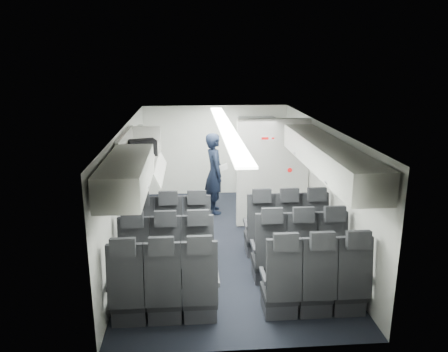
{
  "coord_description": "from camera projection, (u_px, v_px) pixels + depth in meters",
  "views": [
    {
      "loc": [
        -0.6,
        -7.29,
        3.29
      ],
      "look_at": [
        0.0,
        0.4,
        1.15
      ],
      "focal_mm": 35.0,
      "sensor_mm": 36.0,
      "label": 1
    }
  ],
  "objects": [
    {
      "name": "papers",
      "position": [
        224.0,
        167.0,
        9.21
      ],
      "size": [
        0.18,
        0.06,
        0.12
      ],
      "primitive_type": "cube",
      "rotation": [
        0.0,
        0.0,
        0.26
      ],
      "color": "white",
      "rests_on": "flight_attendant"
    },
    {
      "name": "overhead_bin_left_front_open",
      "position": [
        139.0,
        154.0,
        7.12
      ],
      "size": [
        0.64,
        1.7,
        0.72
      ],
      "color": "#9E9E93",
      "rests_on": "cabin_shell"
    },
    {
      "name": "overhead_bin_right_front",
      "position": [
        310.0,
        144.0,
        7.3
      ],
      "size": [
        0.53,
        1.7,
        0.4
      ],
      "color": "silver",
      "rests_on": "cabin_shell"
    },
    {
      "name": "seat_row_rear",
      "position": [
        241.0,
        289.0,
        5.58
      ],
      "size": [
        3.33,
        0.56,
        1.24
      ],
      "color": "black",
      "rests_on": "cabin_shell"
    },
    {
      "name": "boarding_door",
      "position": [
        141.0,
        172.0,
        9.04
      ],
      "size": [
        0.12,
        1.27,
        1.86
      ],
      "color": "silver",
      "rests_on": "cabin_shell"
    },
    {
      "name": "seat_row_front",
      "position": [
        228.0,
        234.0,
        7.31
      ],
      "size": [
        3.33,
        0.56,
        1.24
      ],
      "color": "black",
      "rests_on": "cabin_shell"
    },
    {
      "name": "flight_attendant",
      "position": [
        215.0,
        173.0,
        9.28
      ],
      "size": [
        0.5,
        0.68,
        1.73
      ],
      "primitive_type": "imported",
      "rotation": [
        0.0,
        0.0,
        1.71
      ],
      "color": "black",
      "rests_on": "ground"
    },
    {
      "name": "bulkhead_partition",
      "position": [
        273.0,
        173.0,
        8.48
      ],
      "size": [
        1.4,
        0.15,
        2.13
      ],
      "color": "silver",
      "rests_on": "cabin_shell"
    },
    {
      "name": "galley_unit",
      "position": [
        256.0,
        157.0,
        10.36
      ],
      "size": [
        0.85,
        0.52,
        1.9
      ],
      "color": "#939399",
      "rests_on": "cabin_shell"
    },
    {
      "name": "carry_on_bag",
      "position": [
        142.0,
        148.0,
        7.24
      ],
      "size": [
        0.51,
        0.43,
        0.26
      ],
      "primitive_type": "cube",
      "rotation": [
        0.0,
        0.0,
        0.32
      ],
      "color": "black",
      "rests_on": "overhead_bin_left_front_open"
    },
    {
      "name": "overhead_bin_left_rear",
      "position": [
        127.0,
        175.0,
        5.41
      ],
      "size": [
        0.53,
        1.8,
        0.4
      ],
      "color": "silver",
      "rests_on": "cabin_shell"
    },
    {
      "name": "cabin_shell",
      "position": [
        226.0,
        184.0,
        7.63
      ],
      "size": [
        3.41,
        6.01,
        2.16
      ],
      "color": "black",
      "rests_on": "ground"
    },
    {
      "name": "overhead_bin_right_rear",
      "position": [
        347.0,
        170.0,
        5.62
      ],
      "size": [
        0.53,
        1.8,
        0.4
      ],
      "color": "silver",
      "rests_on": "cabin_shell"
    },
    {
      "name": "seat_row_mid",
      "position": [
        234.0,
        258.0,
        6.44
      ],
      "size": [
        3.33,
        0.56,
        1.24
      ],
      "color": "black",
      "rests_on": "cabin_shell"
    }
  ]
}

